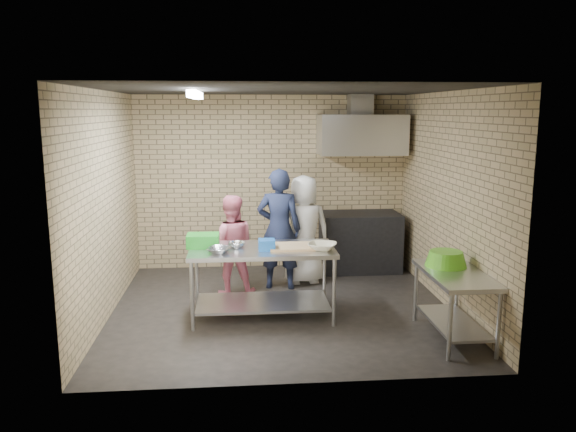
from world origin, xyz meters
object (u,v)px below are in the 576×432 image
object	(u,v)px
side_counter	(454,305)
man_navy	(279,229)
stove	(360,242)
woman_pink	(231,245)
prep_table	(262,283)
green_crate	(203,240)
green_basin	(446,259)
bottle_green	(387,140)
blue_tub	(267,245)
woman_white	(304,230)

from	to	relation	value
side_counter	man_navy	xyz separation A→B (m)	(-1.77, 1.97, 0.47)
stove	woman_pink	bearing A→B (deg)	-153.02
prep_table	green_crate	world-z (taller)	green_crate
side_counter	green_crate	size ratio (longest dim) A/B	3.15
green_basin	bottle_green	size ratio (longest dim) A/B	3.07
green_crate	blue_tub	distance (m)	0.78
stove	man_navy	size ratio (longest dim) A/B	0.71
green_basin	bottle_green	distance (m)	2.98
green_crate	man_navy	size ratio (longest dim) A/B	0.23
blue_tub	side_counter	bearing A→B (deg)	-20.21
woman_pink	bottle_green	bearing A→B (deg)	-153.57
man_navy	stove	bearing A→B (deg)	-139.71
stove	bottle_green	world-z (taller)	bottle_green
side_counter	man_navy	distance (m)	2.68
stove	woman_white	distance (m)	1.16
stove	blue_tub	bearing A→B (deg)	-127.57
side_counter	woman_pink	size ratio (longest dim) A/B	0.88
prep_table	green_crate	xyz separation A→B (m)	(-0.70, 0.12, 0.50)
woman_pink	blue_tub	bearing A→B (deg)	112.68
prep_table	woman_white	size ratio (longest dim) A/B	1.10
prep_table	stove	size ratio (longest dim) A/B	1.43
stove	woman_pink	distance (m)	2.24
bottle_green	prep_table	bearing A→B (deg)	-133.57
green_crate	woman_white	world-z (taller)	woman_white
stove	green_crate	world-z (taller)	green_crate
woman_pink	stove	bearing A→B (deg)	-153.78
woman_pink	woman_white	distance (m)	1.13
green_basin	man_navy	distance (m)	2.45
side_counter	woman_white	bearing A→B (deg)	122.79
stove	bottle_green	xyz separation A→B (m)	(0.45, 0.24, 1.57)
green_crate	stove	bearing A→B (deg)	37.96
side_counter	woman_pink	world-z (taller)	woman_pink
stove	man_navy	world-z (taller)	man_navy
woman_white	woman_pink	bearing A→B (deg)	14.82
side_counter	bottle_green	xyz separation A→B (m)	(0.00, 2.99, 1.64)
woman_pink	woman_white	size ratio (longest dim) A/B	0.87
bottle_green	stove	bearing A→B (deg)	-151.93
man_navy	woman_pink	distance (m)	0.72
green_crate	woman_white	xyz separation A→B (m)	(1.35, 1.21, -0.15)
woman_pink	green_crate	bearing A→B (deg)	67.36
blue_tub	woman_white	size ratio (longest dim) A/B	0.12
prep_table	green_basin	bearing A→B (deg)	-16.10
side_counter	man_navy	bearing A→B (deg)	131.96
blue_tub	green_basin	world-z (taller)	blue_tub
bottle_green	blue_tub	bearing A→B (deg)	-131.57
green_basin	green_crate	bearing A→B (deg)	165.50
woman_white	green_crate	bearing A→B (deg)	34.24
green_crate	woman_white	size ratio (longest dim) A/B	0.24
green_crate	green_basin	size ratio (longest dim) A/B	0.83
side_counter	bottle_green	world-z (taller)	bottle_green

